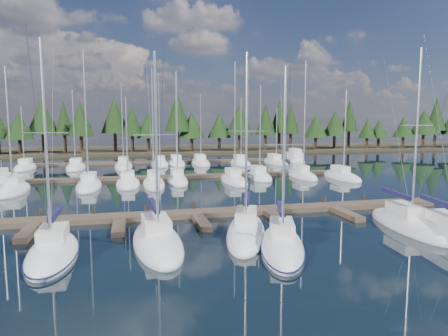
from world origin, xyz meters
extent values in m
plane|color=black|center=(0.00, 30.00, 0.00)|extent=(260.00, 260.00, 0.00)
cube|color=#322B1C|center=(0.00, 90.00, 0.30)|extent=(220.00, 30.00, 0.60)
cube|color=#4D3F30|center=(0.00, 18.00, 0.20)|extent=(44.00, 2.00, 0.40)
cube|color=#4D3F30|center=(-12.00, 15.00, 0.20)|extent=(0.90, 4.00, 0.40)
cube|color=#4D3F30|center=(-6.00, 15.00, 0.20)|extent=(0.90, 4.00, 0.40)
cube|color=#4D3F30|center=(0.00, 15.00, 0.20)|extent=(0.90, 4.00, 0.40)
cube|color=#4D3F30|center=(6.00, 15.00, 0.20)|extent=(0.90, 4.00, 0.40)
cube|color=#4D3F30|center=(12.00, 15.00, 0.20)|extent=(0.90, 4.00, 0.40)
cube|color=#4D3F30|center=(18.00, 15.00, 0.20)|extent=(0.90, 4.00, 0.40)
cylinder|color=black|center=(-12.00, 19.00, 0.45)|extent=(0.26, 0.26, 0.90)
cylinder|color=black|center=(-8.00, 19.00, 0.45)|extent=(0.26, 0.26, 0.90)
cylinder|color=black|center=(-4.00, 19.00, 0.45)|extent=(0.26, 0.26, 0.90)
cylinder|color=black|center=(0.00, 19.00, 0.45)|extent=(0.26, 0.26, 0.90)
cylinder|color=black|center=(4.00, 19.00, 0.45)|extent=(0.26, 0.26, 0.90)
cylinder|color=black|center=(8.00, 19.00, 0.45)|extent=(0.26, 0.26, 0.90)
cylinder|color=black|center=(12.00, 19.00, 0.45)|extent=(0.26, 0.26, 0.90)
cylinder|color=black|center=(16.00, 19.00, 0.45)|extent=(0.26, 0.26, 0.90)
cylinder|color=black|center=(20.00, 19.00, 0.45)|extent=(0.26, 0.26, 0.90)
cube|color=#4D3F30|center=(0.00, 40.00, 0.20)|extent=(50.00, 1.80, 0.40)
cube|color=#4D3F30|center=(0.00, 60.00, 0.20)|extent=(46.00, 1.80, 0.40)
ellipsoid|color=silver|center=(-9.48, 9.88, 0.15)|extent=(2.79, 7.58, 1.90)
cube|color=beige|center=(-9.49, 10.26, 1.35)|extent=(1.51, 2.44, 0.70)
cylinder|color=silver|center=(-9.47, 9.51, 6.56)|extent=(0.16, 0.16, 11.12)
cylinder|color=silver|center=(-9.50, 11.17, 2.10)|extent=(0.17, 3.32, 0.12)
cube|color=#151438|center=(-9.50, 11.17, 2.25)|extent=(0.40, 3.17, 0.30)
cylinder|color=silver|center=(-9.47, 9.51, 7.12)|extent=(2.40, 0.11, 0.07)
cylinder|color=#3F3F44|center=(-9.45, 7.89, 6.41)|extent=(0.08, 3.27, 11.43)
cylinder|color=#3F3F44|center=(-9.51, 11.50, 6.41)|extent=(0.10, 4.02, 11.43)
ellipsoid|color=#0B1037|center=(-9.48, 9.88, 0.22)|extent=(2.90, 7.88, 0.18)
ellipsoid|color=silver|center=(-3.54, 10.76, 0.15)|extent=(3.49, 9.59, 1.90)
cube|color=beige|center=(-3.57, 11.23, 1.35)|extent=(1.79, 3.11, 0.70)
cylinder|color=silver|center=(-3.51, 10.29, 6.39)|extent=(0.17, 0.17, 10.79)
cylinder|color=silver|center=(-3.63, 12.36, 2.10)|extent=(0.36, 4.15, 0.12)
cube|color=#151438|center=(-3.63, 12.36, 2.25)|extent=(0.58, 3.97, 0.30)
cylinder|color=silver|center=(-3.51, 10.29, 6.93)|extent=(2.64, 0.23, 0.07)
cylinder|color=#3F3F44|center=(-3.39, 8.27, 6.24)|extent=(0.27, 4.08, 11.10)
cylinder|color=#3F3F44|center=(-3.66, 12.78, 6.24)|extent=(0.33, 5.02, 11.10)
ellipsoid|color=silver|center=(2.46, 11.59, 0.15)|extent=(5.38, 9.89, 1.90)
cube|color=beige|center=(2.60, 12.05, 1.35)|extent=(2.28, 3.35, 0.70)
cylinder|color=silver|center=(2.31, 11.14, 6.53)|extent=(0.20, 0.20, 11.07)
cylinder|color=silver|center=(2.96, 13.14, 2.10)|extent=(1.41, 4.04, 0.12)
cube|color=#151438|center=(2.96, 13.14, 2.25)|extent=(1.57, 3.93, 0.30)
cylinder|color=silver|center=(2.31, 11.14, 7.09)|extent=(2.21, 0.78, 0.07)
cylinder|color=#3F3F44|center=(1.68, 9.18, 6.38)|extent=(1.30, 3.95, 11.38)
cylinder|color=#3F3F44|center=(3.09, 13.55, 6.38)|extent=(1.60, 4.86, 11.38)
ellipsoid|color=silver|center=(3.74, 8.21, 0.15)|extent=(5.00, 8.84, 1.90)
cube|color=beige|center=(3.87, 8.61, 1.35)|extent=(2.16, 3.01, 0.70)
cylinder|color=silver|center=(3.61, 7.80, 5.91)|extent=(0.20, 0.20, 9.81)
cylinder|color=silver|center=(4.18, 9.58, 2.10)|extent=(1.25, 3.59, 0.12)
cube|color=#151438|center=(4.18, 9.58, 2.25)|extent=(1.42, 3.50, 0.30)
cylinder|color=silver|center=(3.61, 7.80, 6.40)|extent=(2.19, 0.76, 0.07)
cylinder|color=#3F3F44|center=(3.05, 6.07, 5.76)|extent=(1.15, 3.50, 10.12)
cylinder|color=#3F3F44|center=(4.30, 9.94, 5.76)|extent=(1.41, 4.31, 10.12)
ellipsoid|color=#0B1037|center=(3.74, 8.21, 0.22)|extent=(5.20, 9.19, 0.18)
ellipsoid|color=silver|center=(14.42, 10.79, 0.15)|extent=(3.57, 9.52, 1.90)
cube|color=beige|center=(14.46, 11.26, 1.35)|extent=(1.74, 3.11, 0.70)
cylinder|color=silver|center=(14.37, 10.33, 6.85)|extent=(0.18, 0.18, 11.70)
cylinder|color=silver|center=(14.58, 12.37, 2.10)|extent=(0.54, 4.08, 0.12)
cube|color=#151438|center=(14.58, 12.37, 2.25)|extent=(0.75, 3.92, 0.30)
cylinder|color=silver|center=(14.37, 10.33, 7.43)|extent=(2.35, 0.31, 0.07)
cylinder|color=#3F3F44|center=(14.16, 8.34, 6.70)|extent=(0.45, 4.01, 12.01)
cylinder|color=#3F3F44|center=(14.62, 12.78, 6.70)|extent=(0.55, 4.93, 12.01)
cube|color=beige|center=(15.22, 7.96, 1.35)|extent=(1.82, 3.25, 0.70)
cylinder|color=silver|center=(15.41, 9.10, 2.10)|extent=(0.79, 4.19, 0.12)
cube|color=#151438|center=(15.41, 9.10, 2.25)|extent=(0.99, 4.04, 0.30)
cylinder|color=#3F3F44|center=(15.48, 9.53, 7.34)|extent=(0.84, 5.06, 13.29)
ellipsoid|color=silver|center=(-19.71, 36.02, 0.15)|extent=(2.60, 7.53, 1.90)
cube|color=beige|center=(-19.71, 36.40, 1.35)|extent=(1.43, 2.41, 0.70)
ellipsoid|color=silver|center=(-17.62, 33.06, 0.15)|extent=(2.77, 8.38, 1.90)
cube|color=beige|center=(-17.62, 33.48, 1.35)|extent=(1.52, 2.68, 0.70)
cylinder|color=silver|center=(-17.62, 32.65, 7.18)|extent=(0.16, 0.16, 12.36)
ellipsoid|color=silver|center=(-9.96, 34.37, 0.15)|extent=(2.76, 9.05, 1.90)
cube|color=beige|center=(-9.96, 34.82, 1.35)|extent=(1.52, 2.89, 0.70)
cylinder|color=silver|center=(-9.96, 33.91, 8.29)|extent=(0.16, 0.16, 14.58)
ellipsoid|color=silver|center=(-5.55, 35.10, 0.15)|extent=(2.82, 7.89, 1.90)
cube|color=beige|center=(-5.55, 35.50, 1.35)|extent=(1.55, 2.52, 0.70)
cylinder|color=silver|center=(-5.55, 34.71, 5.77)|extent=(0.16, 0.16, 9.54)
ellipsoid|color=silver|center=(-2.52, 34.55, 0.15)|extent=(2.52, 9.51, 1.90)
cube|color=beige|center=(-2.52, 35.02, 1.35)|extent=(1.38, 3.04, 0.70)
cylinder|color=silver|center=(-2.52, 34.07, 7.40)|extent=(0.16, 0.16, 12.80)
ellipsoid|color=silver|center=(0.52, 36.15, 0.15)|extent=(2.46, 8.23, 1.90)
cube|color=beige|center=(0.52, 36.56, 1.35)|extent=(1.35, 2.64, 0.70)
cylinder|color=silver|center=(0.52, 35.74, 7.38)|extent=(0.16, 0.16, 12.77)
ellipsoid|color=silver|center=(7.51, 34.71, 0.15)|extent=(2.69, 9.11, 1.90)
cube|color=beige|center=(7.51, 35.16, 1.35)|extent=(1.48, 2.91, 0.70)
cylinder|color=silver|center=(7.51, 34.25, 7.96)|extent=(0.16, 0.16, 13.91)
ellipsoid|color=silver|center=(11.56, 36.95, 0.15)|extent=(2.81, 7.26, 1.90)
cube|color=beige|center=(11.56, 37.32, 1.35)|extent=(1.55, 2.32, 0.70)
cylinder|color=silver|center=(11.56, 36.59, 6.65)|extent=(0.16, 0.16, 11.30)
ellipsoid|color=silver|center=(17.74, 36.81, 0.15)|extent=(2.43, 8.42, 1.90)
cube|color=beige|center=(17.74, 37.23, 1.35)|extent=(1.34, 2.69, 0.70)
cylinder|color=silver|center=(17.74, 36.39, 8.33)|extent=(0.16, 0.16, 14.65)
ellipsoid|color=silver|center=(22.47, 34.53, 0.15)|extent=(2.60, 8.89, 1.90)
cube|color=beige|center=(22.47, 34.98, 1.35)|extent=(1.43, 2.84, 0.70)
cylinder|color=silver|center=(22.47, 34.09, 6.36)|extent=(0.16, 0.16, 10.72)
ellipsoid|color=silver|center=(-21.82, 55.40, 0.15)|extent=(2.89, 8.08, 1.90)
cube|color=beige|center=(-21.82, 55.81, 1.35)|extent=(1.59, 2.59, 0.70)
cylinder|color=silver|center=(-21.82, 55.00, 5.51)|extent=(0.16, 0.16, 9.03)
ellipsoid|color=silver|center=(-13.91, 53.88, 0.15)|extent=(2.92, 8.52, 1.90)
cube|color=beige|center=(-13.91, 54.30, 1.35)|extent=(1.61, 2.73, 0.70)
cylinder|color=silver|center=(-13.91, 53.45, 6.78)|extent=(0.16, 0.16, 11.57)
ellipsoid|color=silver|center=(-6.45, 54.37, 0.15)|extent=(2.89, 10.63, 1.90)
cube|color=beige|center=(-6.45, 54.90, 1.35)|extent=(1.59, 3.40, 0.70)
cylinder|color=silver|center=(-6.45, 53.84, 7.48)|extent=(0.16, 0.16, 12.96)
ellipsoid|color=silver|center=(-0.36, 55.78, 0.15)|extent=(2.88, 8.28, 1.90)
cube|color=beige|center=(-0.36, 56.19, 1.35)|extent=(1.58, 2.65, 0.70)
cylinder|color=silver|center=(-0.36, 55.36, 8.37)|extent=(0.16, 0.16, 14.74)
ellipsoid|color=silver|center=(2.61, 56.78, 0.15)|extent=(2.90, 9.99, 1.90)
cube|color=beige|center=(2.61, 57.28, 1.35)|extent=(1.59, 3.20, 0.70)
cylinder|color=silver|center=(2.61, 56.29, 8.52)|extent=(0.16, 0.16, 15.04)
ellipsoid|color=silver|center=(6.95, 56.91, 0.15)|extent=(2.99, 10.74, 1.90)
cube|color=beige|center=(6.95, 57.45, 1.35)|extent=(1.64, 3.44, 0.70)
cylinder|color=silver|center=(6.95, 56.37, 6.71)|extent=(0.16, 0.16, 11.41)
ellipsoid|color=silver|center=(13.79, 54.64, 0.15)|extent=(2.99, 8.41, 1.90)
cube|color=beige|center=(13.79, 55.06, 1.35)|extent=(1.64, 2.69, 0.70)
cylinder|color=silver|center=(13.79, 54.22, 6.36)|extent=(0.16, 0.16, 10.71)
ellipsoid|color=silver|center=(20.49, 54.94, 0.15)|extent=(2.75, 10.16, 1.90)
cube|color=beige|center=(20.49, 55.44, 1.35)|extent=(1.51, 3.25, 0.70)
cylinder|color=silver|center=(20.49, 54.43, 5.56)|extent=(0.16, 0.16, 9.13)
cylinder|color=silver|center=(-19.71, 36.45, 2.52)|extent=(0.10, 0.10, 1.39)
ellipsoid|color=silver|center=(25.06, 56.92, 0.10)|extent=(3.02, 8.40, 1.66)
cube|color=silver|center=(25.06, 56.92, 1.20)|extent=(2.21, 4.64, 1.11)
cube|color=beige|center=(25.05, 56.50, 2.13)|extent=(1.61, 2.96, 0.83)
cylinder|color=silver|center=(25.09, 57.75, 2.68)|extent=(0.08, 0.08, 1.48)
ellipsoid|color=black|center=(-33.30, 83.40, 5.56)|extent=(3.04, 3.04, 3.04)
cylinder|color=black|center=(-28.66, 80.20, 2.14)|extent=(0.70, 0.70, 3.09)
cone|color=black|center=(-28.66, 80.20, 6.69)|extent=(5.93, 5.93, 6.01)
ellipsoid|color=black|center=(-28.16, 80.20, 5.32)|extent=(3.56, 3.56, 3.56)
cylinder|color=black|center=(-24.53, 83.34, 2.67)|extent=(0.70, 0.70, 4.13)
cone|color=black|center=(-24.53, 83.34, 8.75)|extent=(6.82, 6.82, 8.03)
ellipsoid|color=black|center=(-24.03, 83.34, 6.91)|extent=(4.09, 4.09, 4.09)
cylinder|color=black|center=(-19.82, 82.51, 2.54)|extent=(0.70, 0.70, 3.89)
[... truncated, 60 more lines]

